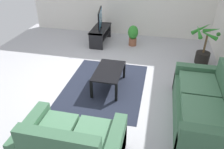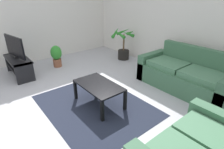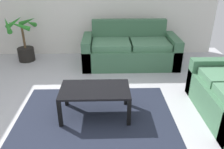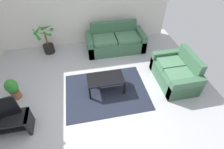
{
  "view_description": "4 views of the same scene",
  "coord_description": "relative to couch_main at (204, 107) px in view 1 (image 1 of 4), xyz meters",
  "views": [
    {
      "loc": [
        4.23,
        1.38,
        2.77
      ],
      "look_at": [
        0.43,
        0.53,
        0.41
      ],
      "focal_mm": 35.56,
      "sensor_mm": 36.0,
      "label": 1
    },
    {
      "loc": [
        2.73,
        -1.22,
        1.97
      ],
      "look_at": [
        0.54,
        0.55,
        0.68
      ],
      "focal_mm": 28.74,
      "sensor_mm": 36.0,
      "label": 2
    },
    {
      "loc": [
        0.45,
        -2.29,
        1.95
      ],
      "look_at": [
        0.54,
        0.78,
        0.47
      ],
      "focal_mm": 36.45,
      "sensor_mm": 36.0,
      "label": 3
    },
    {
      "loc": [
        -0.18,
        -2.76,
        3.58
      ],
      "look_at": [
        0.48,
        0.5,
        0.46
      ],
      "focal_mm": 27.58,
      "sensor_mm": 36.0,
      "label": 4
    }
  ],
  "objects": [
    {
      "name": "couch_loveseat",
      "position": [
        1.32,
        -1.91,
        -0.0
      ],
      "size": [
        0.9,
        1.4,
        0.9
      ],
      "color": "#3F6B4C",
      "rests_on": "ground"
    },
    {
      "name": "couch_main",
      "position": [
        0.0,
        0.0,
        0.0
      ],
      "size": [
        1.98,
        0.9,
        0.9
      ],
      "color": "#3F6B4C",
      "rests_on": "ground"
    },
    {
      "name": "ground_plane",
      "position": [
        -0.96,
        -2.28,
        -0.3
      ],
      "size": [
        6.6,
        6.6,
        0.0
      ],
      "primitive_type": "plane",
      "color": "#B2B2B7"
    },
    {
      "name": "tv_stand",
      "position": [
        -3.03,
        -2.68,
        0.01
      ],
      "size": [
        1.1,
        0.45,
        0.48
      ],
      "color": "black",
      "rests_on": "ground"
    },
    {
      "name": "potted_plant_small",
      "position": [
        -3.03,
        -1.67,
        0.04
      ],
      "size": [
        0.31,
        0.31,
        0.62
      ],
      "color": "brown",
      "rests_on": "ground"
    },
    {
      "name": "potted_palm",
      "position": [
        -2.31,
        0.26,
        0.12
      ],
      "size": [
        0.71,
        0.72,
        0.99
      ],
      "color": "black",
      "rests_on": "ground"
    },
    {
      "name": "tv",
      "position": [
        -3.03,
        -2.68,
        0.47
      ],
      "size": [
        0.9,
        0.2,
        0.55
      ],
      "color": "black",
      "rests_on": "tv_stand"
    },
    {
      "name": "area_rug",
      "position": [
        -0.67,
        -1.95,
        -0.3
      ],
      "size": [
        2.2,
        1.7,
        0.01
      ],
      "primitive_type": "cube",
      "color": "#1E2333",
      "rests_on": "ground"
    },
    {
      "name": "coffee_table",
      "position": [
        -0.67,
        -1.85,
        0.07
      ],
      "size": [
        0.96,
        0.56,
        0.42
      ],
      "color": "black",
      "rests_on": "ground"
    }
  ]
}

